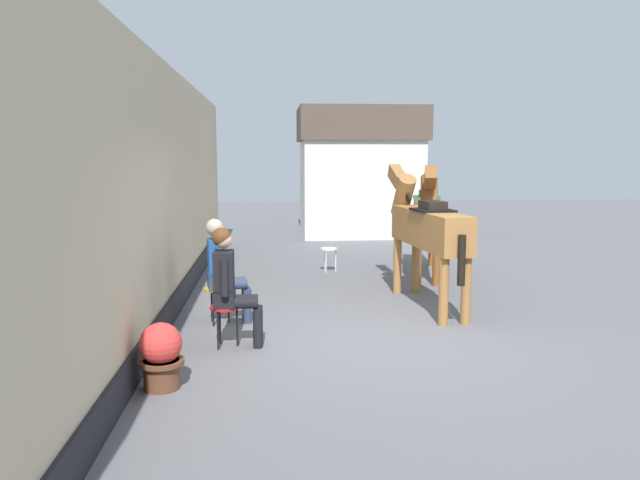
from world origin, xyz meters
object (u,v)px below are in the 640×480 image
(saddled_horse_near, at_px, (426,228))
(spare_stool_white, at_px, (329,251))
(flower_planter_near, at_px, (161,355))
(seated_visitor_far, at_px, (222,265))
(saddled_horse_far, at_px, (427,213))
(seated_visitor_near, at_px, (230,281))

(saddled_horse_near, bearing_deg, spare_stool_white, 113.03)
(flower_planter_near, bearing_deg, spare_stool_white, 69.85)
(seated_visitor_far, height_order, saddled_horse_near, saddled_horse_near)
(seated_visitor_far, height_order, saddled_horse_far, saddled_horse_far)
(seated_visitor_near, height_order, saddled_horse_near, saddled_horse_near)
(saddled_horse_near, xyz_separation_m, spare_stool_white, (-1.17, 2.75, -0.76))
(seated_visitor_near, distance_m, spare_stool_white, 4.83)
(seated_visitor_near, bearing_deg, saddled_horse_near, 33.26)
(flower_planter_near, height_order, spare_stool_white, flower_planter_near)
(seated_visitor_far, distance_m, saddled_horse_near, 3.03)
(seated_visitor_near, relative_size, spare_stool_white, 3.02)
(saddled_horse_far, height_order, spare_stool_white, saddled_horse_far)
(seated_visitor_near, relative_size, saddled_horse_far, 0.47)
(seated_visitor_near, distance_m, saddled_horse_far, 5.21)
(saddled_horse_near, height_order, spare_stool_white, saddled_horse_near)
(saddled_horse_near, distance_m, saddled_horse_far, 2.28)
(seated_visitor_far, bearing_deg, saddled_horse_near, 14.85)
(saddled_horse_near, bearing_deg, seated_visitor_far, -165.15)
(seated_visitor_far, distance_m, flower_planter_near, 2.38)
(spare_stool_white, bearing_deg, saddled_horse_near, -66.97)
(flower_planter_near, distance_m, spare_stool_white, 6.21)
(saddled_horse_far, bearing_deg, seated_visitor_near, -129.51)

